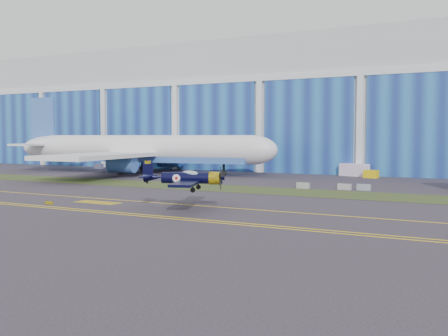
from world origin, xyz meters
The scene contains 16 objects.
ground centered at (0.00, 0.00, 0.00)m, with size 260.00×260.00×0.00m, color #37303A.
grass_median centered at (0.00, 14.00, 0.02)m, with size 260.00×10.00×0.02m, color #475128.
hangar centered at (0.00, 71.79, 14.96)m, with size 220.00×45.70×30.00m.
taxiway_centreline centered at (0.00, -5.00, 0.01)m, with size 200.00×0.20×0.02m, color yellow.
edge_line_near centered at (0.00, -14.50, 0.01)m, with size 80.00×0.20×0.02m, color yellow.
edge_line_far centered at (0.00, -13.50, 0.01)m, with size 80.00×0.20×0.02m, color yellow.
hold_short_ladder centered at (-18.00, -8.10, 0.01)m, with size 6.00×2.40×0.02m, color yellow, non-canonical shape.
guard_board_left centered at (-22.00, -12.00, 0.17)m, with size 1.20×0.15×0.35m, color yellow.
warbird centered at (-5.78, -7.57, 3.40)m, with size 13.86×15.14×3.68m.
jetliner centered at (-42.69, 34.75, 11.63)m, with size 72.47×63.50×23.27m.
shipping_container centered at (-0.68, 47.74, 1.24)m, with size 5.70×2.28×2.47m, color silver.
tug centered at (3.30, 44.59, 0.76)m, with size 2.61×1.63×1.52m, color yellow.
cart centered at (-61.68, 42.23, 0.61)m, with size 2.02×1.21×1.21m, color white.
barrier_a centered at (-1.58, 19.47, 0.45)m, with size 2.00×0.60×0.90m, color gray.
barrier_b centered at (4.54, 20.44, 0.45)m, with size 2.00×0.60×0.90m, color #999895.
barrier_c centered at (7.27, 20.96, 0.45)m, with size 2.00×0.60×0.90m, color gray.
Camera 1 is at (24.65, -56.62, 8.03)m, focal length 42.00 mm.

